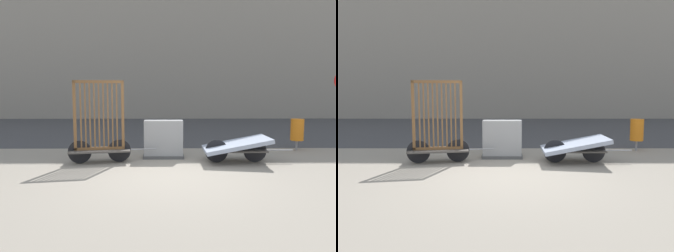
% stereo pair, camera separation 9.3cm
% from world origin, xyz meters
% --- Properties ---
extents(ground_plane, '(60.00, 60.00, 0.00)m').
position_xyz_m(ground_plane, '(0.00, 0.00, 0.00)').
color(ground_plane, gray).
extents(road_strip, '(56.00, 10.78, 0.01)m').
position_xyz_m(road_strip, '(0.00, 8.83, 0.00)').
color(road_strip, '#424244').
rests_on(road_strip, ground_plane).
extents(building_facade, '(48.00, 4.00, 15.35)m').
position_xyz_m(building_facade, '(0.00, 16.22, 7.67)').
color(building_facade, '#9E9384').
rests_on(building_facade, ground_plane).
extents(bike_cart_with_bedframe, '(2.23, 0.82, 2.07)m').
position_xyz_m(bike_cart_with_bedframe, '(-1.72, 1.42, 0.74)').
color(bike_cart_with_bedframe, '#4C4742').
rests_on(bike_cart_with_bedframe, ground_plane).
extents(bike_cart_with_mattress, '(2.27, 1.09, 0.66)m').
position_xyz_m(bike_cart_with_mattress, '(1.73, 1.42, 0.42)').
color(bike_cart_with_mattress, '#4C4742').
rests_on(bike_cart_with_mattress, ground_plane).
extents(utility_cabinet, '(1.10, 0.49, 1.02)m').
position_xyz_m(utility_cabinet, '(-0.11, 2.01, 0.47)').
color(utility_cabinet, '#4C4C4C').
rests_on(utility_cabinet, ground_plane).
extents(trash_bin, '(0.39, 0.39, 0.96)m').
position_xyz_m(trash_bin, '(3.96, 3.09, 0.63)').
color(trash_bin, gray).
rests_on(trash_bin, ground_plane).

